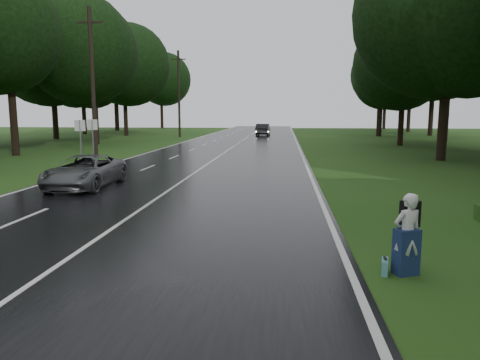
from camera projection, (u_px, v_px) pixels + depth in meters
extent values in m
plane|color=#264A16|center=(96.00, 242.00, 10.82)|extent=(160.00, 160.00, 0.00)
cube|color=black|center=(217.00, 158.00, 30.50)|extent=(12.00, 140.00, 0.04)
cube|color=silver|center=(217.00, 157.00, 30.49)|extent=(0.12, 140.00, 0.01)
imported|color=#4C5051|center=(85.00, 171.00, 18.36)|extent=(2.21, 4.70, 1.30)
imported|color=black|center=(263.00, 130.00, 58.87)|extent=(1.78, 4.74, 1.55)
imported|color=silver|center=(407.00, 234.00, 8.53)|extent=(0.68, 0.57, 1.59)
cube|color=navy|center=(406.00, 252.00, 8.58)|extent=(0.52, 0.44, 0.89)
cube|color=black|center=(410.00, 214.00, 8.68)|extent=(0.41, 0.31, 0.51)
cube|color=teal|center=(385.00, 267.00, 8.64)|extent=(0.20, 0.42, 0.29)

